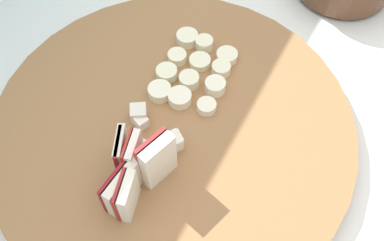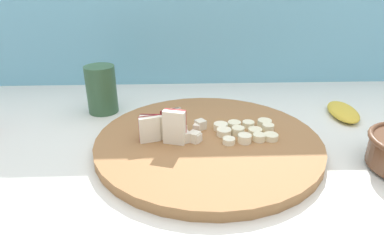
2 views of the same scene
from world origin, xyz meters
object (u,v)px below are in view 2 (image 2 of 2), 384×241
at_px(banana_peel, 343,112).
at_px(apple_wedge_fan, 164,126).
at_px(apple_dice_pile, 191,132).
at_px(banana_slice_rows, 246,131).
at_px(cutting_board, 208,142).
at_px(small_jar, 101,89).

bearing_deg(banana_peel, apple_wedge_fan, -161.28).
relative_size(apple_wedge_fan, banana_peel, 0.68).
xyz_separation_m(apple_dice_pile, banana_peel, (0.37, 0.13, -0.02)).
bearing_deg(banana_slice_rows, cutting_board, -170.95).
bearing_deg(cutting_board, banana_slice_rows, 9.05).
xyz_separation_m(apple_wedge_fan, banana_slice_rows, (0.16, 0.02, -0.02)).
height_order(apple_wedge_fan, apple_dice_pile, apple_wedge_fan).
xyz_separation_m(apple_dice_pile, banana_slice_rows, (0.11, 0.01, -0.00)).
distance_m(apple_wedge_fan, small_jar, 0.25).
bearing_deg(apple_wedge_fan, cutting_board, 2.95).
bearing_deg(apple_wedge_fan, apple_dice_pile, 10.49).
relative_size(cutting_board, small_jar, 3.82).
distance_m(apple_wedge_fan, banana_peel, 0.45).
distance_m(apple_dice_pile, banana_peel, 0.40).
bearing_deg(apple_dice_pile, small_jar, 139.03).
bearing_deg(cutting_board, banana_peel, 22.34).
distance_m(cutting_board, apple_dice_pile, 0.04).
bearing_deg(banana_slice_rows, apple_dice_pile, -176.27).
xyz_separation_m(apple_wedge_fan, apple_dice_pile, (0.05, 0.01, -0.02)).
height_order(apple_dice_pile, banana_slice_rows, apple_dice_pile).
height_order(cutting_board, banana_slice_rows, banana_slice_rows).
height_order(cutting_board, apple_wedge_fan, apple_wedge_fan).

